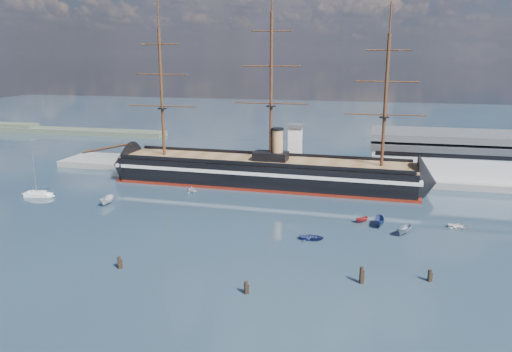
# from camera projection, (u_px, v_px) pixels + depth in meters

# --- Properties ---
(ground) EXTENTS (600.00, 600.00, 0.00)m
(ground) POSITION_uv_depth(u_px,v_px,m) (263.00, 205.00, 130.59)
(ground) COLOR #212E3F
(ground) RESTS_ON ground
(quay) EXTENTS (180.00, 18.00, 2.00)m
(quay) POSITION_uv_depth(u_px,v_px,m) (317.00, 175.00, 162.29)
(quay) COLOR slate
(quay) RESTS_ON ground
(warehouse) EXTENTS (63.00, 21.00, 11.60)m
(warehouse) POSITION_uv_depth(u_px,v_px,m) (475.00, 156.00, 153.22)
(warehouse) COLOR #B7BABC
(warehouse) RESTS_ON ground
(quay_tower) EXTENTS (5.00, 5.00, 15.00)m
(quay_tower) POSITION_uv_depth(u_px,v_px,m) (295.00, 147.00, 158.72)
(quay_tower) COLOR silver
(quay_tower) RESTS_ON ground
(shoreline) EXTENTS (120.00, 10.00, 4.00)m
(shoreline) POSITION_uv_depth(u_px,v_px,m) (36.00, 129.00, 251.65)
(shoreline) COLOR #3F4C38
(shoreline) RESTS_ON ground
(warship) EXTENTS (113.07, 18.47, 53.94)m
(warship) POSITION_uv_depth(u_px,v_px,m) (258.00, 172.00, 149.85)
(warship) COLOR black
(warship) RESTS_ON ground
(sailboat) EXTENTS (7.74, 3.31, 12.00)m
(sailboat) POSITION_uv_depth(u_px,v_px,m) (38.00, 194.00, 137.97)
(sailboat) COLOR silver
(sailboat) RESTS_ON ground
(motorboat_a) EXTENTS (6.93, 2.71, 2.74)m
(motorboat_a) POSITION_uv_depth(u_px,v_px,m) (108.00, 204.00, 131.09)
(motorboat_a) COLOR silver
(motorboat_a) RESTS_ON ground
(motorboat_b) EXTENTS (1.51, 3.37, 1.54)m
(motorboat_b) POSITION_uv_depth(u_px,v_px,m) (312.00, 240.00, 106.24)
(motorboat_b) COLOR navy
(motorboat_b) RESTS_ON ground
(motorboat_c) EXTENTS (6.52, 4.91, 2.47)m
(motorboat_c) POSITION_uv_depth(u_px,v_px,m) (404.00, 235.00, 109.30)
(motorboat_c) COLOR gray
(motorboat_c) RESTS_ON ground
(motorboat_d) EXTENTS (5.19, 5.86, 2.02)m
(motorboat_d) POSITION_uv_depth(u_px,v_px,m) (192.00, 193.00, 141.99)
(motorboat_d) COLOR silver
(motorboat_d) RESTS_ON ground
(motorboat_e) EXTENTS (1.88, 3.10, 1.35)m
(motorboat_e) POSITION_uv_depth(u_px,v_px,m) (458.00, 228.00, 113.15)
(motorboat_e) COLOR silver
(motorboat_e) RESTS_ON ground
(motorboat_f) EXTENTS (6.53, 2.45, 2.60)m
(motorboat_f) POSITION_uv_depth(u_px,v_px,m) (379.00, 226.00, 114.68)
(motorboat_f) COLOR navy
(motorboat_f) RESTS_ON ground
(motorboat_g) EXTENTS (3.81, 3.97, 1.61)m
(motorboat_g) POSITION_uv_depth(u_px,v_px,m) (362.00, 222.00, 117.13)
(motorboat_g) COLOR #A41E24
(motorboat_g) RESTS_ON ground
(piling_near_left) EXTENTS (0.64, 0.64, 3.03)m
(piling_near_left) POSITION_uv_depth(u_px,v_px,m) (120.00, 268.00, 92.06)
(piling_near_left) COLOR black
(piling_near_left) RESTS_ON ground
(piling_near_mid) EXTENTS (0.64, 0.64, 2.86)m
(piling_near_mid) POSITION_uv_depth(u_px,v_px,m) (246.00, 294.00, 82.45)
(piling_near_mid) COLOR black
(piling_near_mid) RESTS_ON ground
(piling_near_right) EXTENTS (0.64, 0.64, 3.78)m
(piling_near_right) POSITION_uv_depth(u_px,v_px,m) (361.00, 283.00, 86.13)
(piling_near_right) COLOR black
(piling_near_right) RESTS_ON ground
(piling_far_right) EXTENTS (0.64, 0.64, 2.88)m
(piling_far_right) POSITION_uv_depth(u_px,v_px,m) (429.00, 281.00, 86.91)
(piling_far_right) COLOR black
(piling_far_right) RESTS_ON ground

